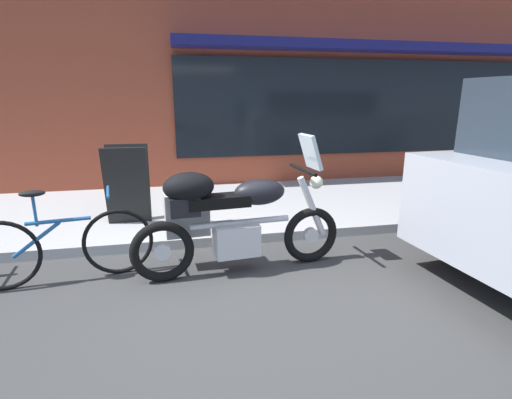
% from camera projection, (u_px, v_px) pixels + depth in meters
% --- Properties ---
extents(ground_plane, '(80.00, 80.00, 0.00)m').
position_uv_depth(ground_plane, '(235.00, 296.00, 3.45)').
color(ground_plane, '#3A3A3A').
extents(touring_motorcycle, '(2.17, 0.62, 1.38)m').
position_uv_depth(touring_motorcycle, '(227.00, 216.00, 3.80)').
color(touring_motorcycle, black).
rests_on(touring_motorcycle, ground_plane).
extents(parked_bicycle, '(1.68, 0.48, 0.93)m').
position_uv_depth(parked_bicycle, '(61.00, 246.00, 3.64)').
color(parked_bicycle, black).
rests_on(parked_bicycle, ground_plane).
extents(sandwich_board_sign, '(0.55, 0.43, 1.02)m').
position_uv_depth(sandwich_board_sign, '(128.00, 184.00, 5.00)').
color(sandwich_board_sign, black).
rests_on(sandwich_board_sign, sidewalk_curb).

